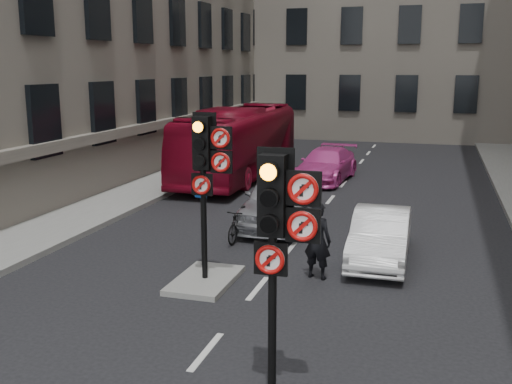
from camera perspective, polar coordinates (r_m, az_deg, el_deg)
The scene contains 11 objects.
pavement_left at distance 21.83m, azimuth -12.81°, elevation -0.42°, with size 3.00×50.00×0.16m, color gray.
centre_island at distance 13.23m, azimuth -4.87°, elevation -8.36°, with size 1.20×2.00×0.12m, color gray.
signal_near at distance 8.02m, azimuth 2.19°, elevation -2.92°, with size 0.91×0.40×3.58m.
signal_far at distance 12.52m, azimuth -4.73°, elevation 3.00°, with size 0.91×0.40×3.58m.
car_silver at distance 17.72m, azimuth 2.30°, elevation -0.63°, with size 1.86×4.62×1.57m, color #B7B9C0.
car_white at distance 14.76m, azimuth 11.77°, elevation -4.11°, with size 1.32×3.78×1.24m, color silver.
car_pink at distance 24.69m, azimuth 6.69°, elevation 2.59°, with size 1.85×4.56×1.32m, color #CE3C95.
bus_red at distance 25.39m, azimuth -1.58°, elevation 4.76°, with size 2.47×10.56×2.94m, color maroon.
motorcycle at distance 16.11m, azimuth -1.60°, elevation -3.10°, with size 0.43×1.53×0.92m, color black.
motorcyclist at distance 13.28m, azimuth 5.87°, elevation -4.61°, with size 0.63×0.42×1.74m, color black.
info_sign at distance 13.63m, azimuth -5.20°, elevation -2.19°, with size 0.32×0.14×1.86m.
Camera 1 is at (3.42, -6.51, 4.64)m, focal length 42.00 mm.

